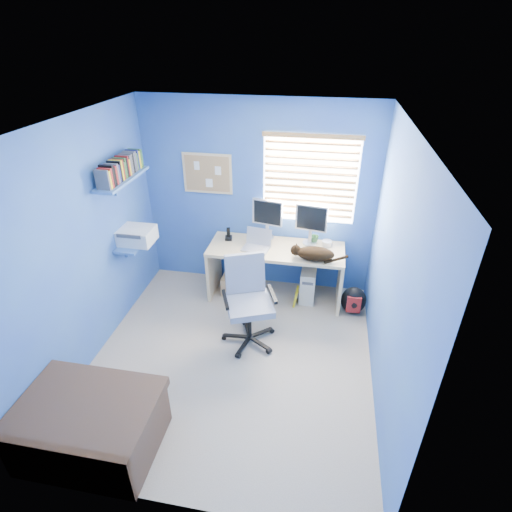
% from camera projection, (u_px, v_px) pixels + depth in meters
% --- Properties ---
extents(floor, '(3.00, 3.20, 0.00)m').
position_uv_depth(floor, '(232.00, 358.00, 4.41)').
color(floor, '#BAAB95').
rests_on(floor, ground).
extents(ceiling, '(3.00, 3.20, 0.00)m').
position_uv_depth(ceiling, '(223.00, 126.00, 3.15)').
color(ceiling, white).
rests_on(ceiling, wall_back).
extents(wall_back, '(3.00, 0.01, 2.50)m').
position_uv_depth(wall_back, '(258.00, 199.00, 5.14)').
color(wall_back, '#2E50B5').
rests_on(wall_back, ground).
extents(wall_front, '(3.00, 0.01, 2.50)m').
position_uv_depth(wall_front, '(165.00, 394.00, 2.42)').
color(wall_front, '#2E50B5').
rests_on(wall_front, ground).
extents(wall_left, '(0.01, 3.20, 2.50)m').
position_uv_depth(wall_left, '(83.00, 247.00, 4.02)').
color(wall_left, '#2E50B5').
rests_on(wall_left, ground).
extents(wall_right, '(0.01, 3.20, 2.50)m').
position_uv_depth(wall_right, '(392.00, 277.00, 3.55)').
color(wall_right, '#2E50B5').
rests_on(wall_right, ground).
extents(desk, '(1.72, 0.65, 0.74)m').
position_uv_depth(desk, '(275.00, 272.00, 5.25)').
color(desk, '#C8B483').
rests_on(desk, floor).
extents(laptop, '(0.37, 0.31, 0.22)m').
position_uv_depth(laptop, '(256.00, 241.00, 4.98)').
color(laptop, silver).
rests_on(laptop, desk).
extents(monitor_left, '(0.42, 0.20, 0.54)m').
position_uv_depth(monitor_left, '(267.00, 219.00, 5.17)').
color(monitor_left, silver).
rests_on(monitor_left, desk).
extents(monitor_right, '(0.41, 0.18, 0.54)m').
position_uv_depth(monitor_right, '(311.00, 225.00, 5.02)').
color(monitor_right, silver).
rests_on(monitor_right, desk).
extents(phone, '(0.11, 0.13, 0.17)m').
position_uv_depth(phone, '(228.00, 234.00, 5.22)').
color(phone, black).
rests_on(phone, desk).
extents(mug, '(0.10, 0.09, 0.10)m').
position_uv_depth(mug, '(314.00, 239.00, 5.15)').
color(mug, '#2C5C2B').
rests_on(mug, desk).
extents(cd_spindle, '(0.13, 0.13, 0.07)m').
position_uv_depth(cd_spindle, '(327.00, 243.00, 5.09)').
color(cd_spindle, silver).
rests_on(cd_spindle, desk).
extents(cat, '(0.47, 0.28, 0.16)m').
position_uv_depth(cat, '(315.00, 254.00, 4.77)').
color(cat, black).
rests_on(cat, desk).
extents(tower_pc, '(0.20, 0.44, 0.45)m').
position_uv_depth(tower_pc, '(308.00, 283.00, 5.30)').
color(tower_pc, beige).
rests_on(tower_pc, floor).
extents(drawer_boxes, '(0.35, 0.28, 0.27)m').
position_uv_depth(drawer_boxes, '(236.00, 284.00, 5.42)').
color(drawer_boxes, tan).
rests_on(drawer_boxes, floor).
extents(yellow_book, '(0.03, 0.17, 0.24)m').
position_uv_depth(yellow_book, '(296.00, 297.00, 5.20)').
color(yellow_book, yellow).
rests_on(yellow_book, floor).
extents(backpack, '(0.32, 0.25, 0.37)m').
position_uv_depth(backpack, '(353.00, 300.00, 5.03)').
color(backpack, black).
rests_on(backpack, floor).
extents(bed_corner, '(1.09, 0.78, 0.52)m').
position_uv_depth(bed_corner, '(91.00, 426.00, 3.36)').
color(bed_corner, '#4C2F22').
rests_on(bed_corner, floor).
extents(office_chair, '(0.78, 0.78, 1.02)m').
position_uv_depth(office_chair, '(248.00, 312.00, 4.51)').
color(office_chair, black).
rests_on(office_chair, floor).
extents(window_blinds, '(1.15, 0.05, 1.10)m').
position_uv_depth(window_blinds, '(310.00, 180.00, 4.86)').
color(window_blinds, white).
rests_on(window_blinds, ground).
extents(corkboard, '(0.64, 0.02, 0.52)m').
position_uv_depth(corkboard, '(207.00, 174.00, 5.08)').
color(corkboard, '#C8B483').
rests_on(corkboard, ground).
extents(wall_shelves, '(0.42, 0.90, 1.05)m').
position_uv_depth(wall_shelves, '(128.00, 203.00, 4.54)').
color(wall_shelves, '#4271B7').
rests_on(wall_shelves, ground).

